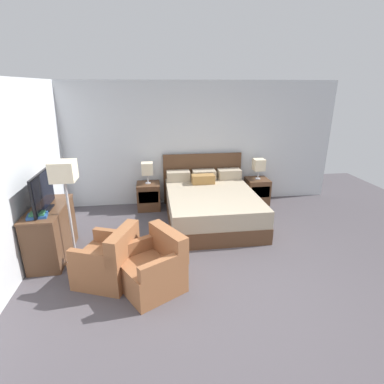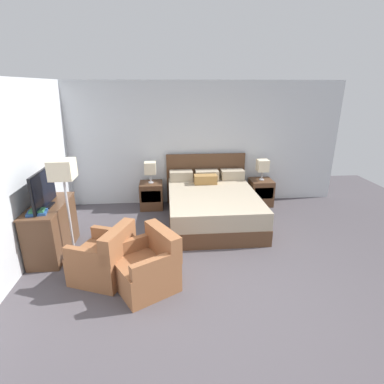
% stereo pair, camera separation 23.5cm
% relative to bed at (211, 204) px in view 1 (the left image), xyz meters
% --- Properties ---
extents(ground_plane, '(9.95, 9.95, 0.00)m').
position_rel_bed_xyz_m(ground_plane, '(-0.29, -2.28, -0.32)').
color(ground_plane, '#4C474C').
extents(wall_back, '(6.36, 0.06, 2.57)m').
position_rel_bed_xyz_m(wall_back, '(-0.29, 1.07, 0.97)').
color(wall_back, silver).
rests_on(wall_back, ground).
extents(wall_left, '(0.06, 5.12, 2.57)m').
position_rel_bed_xyz_m(wall_left, '(-2.90, -0.92, 0.97)').
color(wall_left, silver).
rests_on(wall_left, ground).
extents(bed, '(1.70, 2.11, 1.10)m').
position_rel_bed_xyz_m(bed, '(0.00, 0.00, 0.00)').
color(bed, brown).
rests_on(bed, ground).
extents(nightstand_left, '(0.47, 0.47, 0.55)m').
position_rel_bed_xyz_m(nightstand_left, '(-1.18, 0.74, -0.04)').
color(nightstand_left, brown).
rests_on(nightstand_left, ground).
extents(nightstand_right, '(0.47, 0.47, 0.55)m').
position_rel_bed_xyz_m(nightstand_right, '(1.18, 0.74, -0.04)').
color(nightstand_right, brown).
rests_on(nightstand_right, ground).
extents(table_lamp_left, '(0.23, 0.23, 0.44)m').
position_rel_bed_xyz_m(table_lamp_left, '(-1.18, 0.74, 0.55)').
color(table_lamp_left, '#B7B7BC').
rests_on(table_lamp_left, nightstand_left).
extents(table_lamp_right, '(0.23, 0.23, 0.44)m').
position_rel_bed_xyz_m(table_lamp_right, '(1.18, 0.74, 0.55)').
color(table_lamp_right, '#B7B7BC').
rests_on(table_lamp_right, nightstand_right).
extents(dresser, '(0.47, 1.11, 0.80)m').
position_rel_bed_xyz_m(dresser, '(-2.61, -0.97, 0.09)').
color(dresser, brown).
rests_on(dresser, ground).
extents(tv, '(0.18, 0.80, 0.53)m').
position_rel_bed_xyz_m(tv, '(-2.61, -1.03, 0.74)').
color(tv, black).
rests_on(tv, dresser).
extents(book_red_cover, '(0.28, 0.24, 0.04)m').
position_rel_bed_xyz_m(book_red_cover, '(-2.63, -1.32, 0.50)').
color(book_red_cover, '#234C8E').
rests_on(book_red_cover, dresser).
extents(book_blue_cover, '(0.20, 0.18, 0.03)m').
position_rel_bed_xyz_m(book_blue_cover, '(-2.62, -1.32, 0.53)').
color(book_blue_cover, '#2D7042').
rests_on(book_blue_cover, book_red_cover).
extents(armchair_by_window, '(0.89, 0.88, 0.76)m').
position_rel_bed_xyz_m(armchair_by_window, '(-1.70, -1.70, -0.03)').
color(armchair_by_window, '#935B38').
rests_on(armchair_by_window, ground).
extents(armchair_companion, '(0.94, 0.93, 0.76)m').
position_rel_bed_xyz_m(armchair_companion, '(-1.11, -1.95, -0.03)').
color(armchair_companion, '#935B38').
rests_on(armchair_companion, ground).
extents(floor_lamp, '(0.31, 0.31, 1.54)m').
position_rel_bed_xyz_m(floor_lamp, '(-2.23, -1.24, 0.96)').
color(floor_lamp, '#B7B7BC').
rests_on(floor_lamp, ground).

